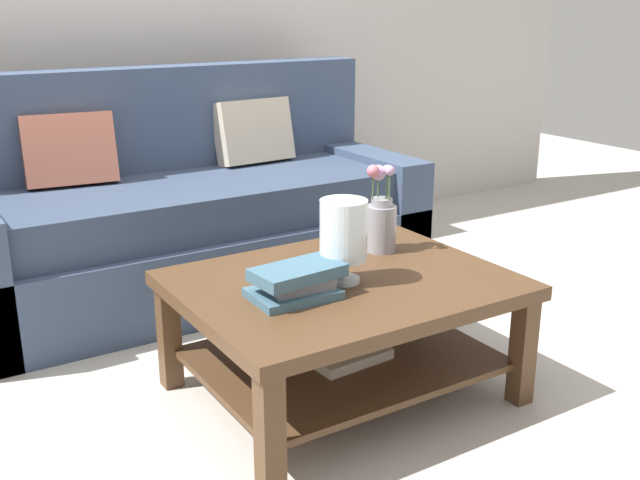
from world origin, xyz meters
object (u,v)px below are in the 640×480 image
(couch, at_px, (188,217))
(coffee_table, at_px, (343,310))
(book_stack_main, at_px, (296,282))
(glass_hurricane_vase, at_px, (343,233))
(flower_pitcher, at_px, (381,219))

(couch, xyz_separation_m, coffee_table, (0.05, -1.29, -0.04))
(coffee_table, relative_size, book_stack_main, 3.63)
(glass_hurricane_vase, bearing_deg, flower_pitcher, 33.58)
(couch, relative_size, book_stack_main, 7.18)
(flower_pitcher, bearing_deg, book_stack_main, -155.09)
(couch, distance_m, flower_pitcher, 1.17)
(couch, relative_size, glass_hurricane_vase, 7.61)
(couch, relative_size, flower_pitcher, 6.47)
(coffee_table, height_order, glass_hurricane_vase, glass_hurricane_vase)
(coffee_table, distance_m, flower_pitcher, 0.42)
(book_stack_main, distance_m, flower_pitcher, 0.57)
(book_stack_main, distance_m, glass_hurricane_vase, 0.24)
(flower_pitcher, bearing_deg, glass_hurricane_vase, -146.42)
(couch, bearing_deg, flower_pitcher, -73.00)
(couch, bearing_deg, book_stack_main, -97.53)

